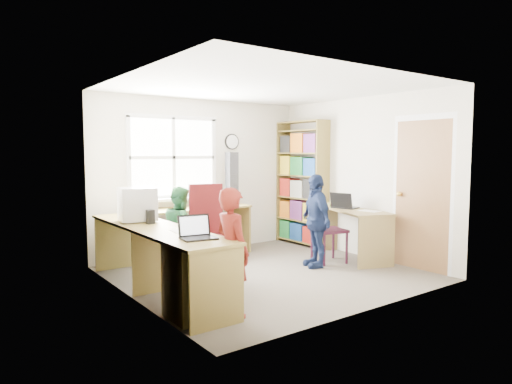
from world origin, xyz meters
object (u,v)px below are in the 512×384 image
bookshelf (302,186)px  wooden_chair (325,226)px  right_desk (355,223)px  potted_plant (184,199)px  swivel_chair (208,238)px  laptop_left (197,233)px  cd_tower (232,178)px  person_red (232,252)px  l_desk (187,256)px  laptop_right (344,205)px  crt_monitor (137,204)px  person_navy (316,221)px  person_green (181,230)px

bookshelf → wooden_chair: size_ratio=2.15×
right_desk → potted_plant: (-2.05, 1.49, 0.36)m
bookshelf → swivel_chair: bearing=-159.5°
laptop_left → cd_tower: size_ratio=0.43×
swivel_chair → person_red: size_ratio=0.94×
l_desk → laptop_right: bearing=7.8°
cd_tower → crt_monitor: bearing=-154.4°
laptop_left → cd_tower: cd_tower is taller
laptop_right → person_navy: person_navy is taller
person_red → laptop_right: bearing=-67.5°
crt_monitor → person_green: 0.75m
person_red → person_green: (0.32, 1.72, -0.05)m
person_red → person_green: size_ratio=1.09×
l_desk → right_desk: size_ratio=2.11×
person_green → swivel_chair: bearing=-142.9°
l_desk → crt_monitor: bearing=103.2°
laptop_right → person_red: bearing=98.0°
l_desk → potted_plant: 1.94m
wooden_chair → laptop_right: bearing=27.6°
swivel_chair → wooden_chair: swivel_chair is taller
wooden_chair → bookshelf: bearing=76.9°
right_desk → potted_plant: bearing=164.9°
crt_monitor → laptop_right: (3.04, -0.49, -0.17)m
laptop_right → person_navy: 0.81m
person_green → bookshelf: bearing=-66.7°
cd_tower → person_navy: size_ratio=0.65×
laptop_left → person_red: (0.26, -0.22, -0.18)m
wooden_chair → right_desk: bearing=7.4°
person_navy → l_desk: bearing=-66.2°
swivel_chair → laptop_left: bearing=-107.7°
right_desk → cd_tower: 2.05m
right_desk → person_green: person_green is taller
laptop_left → wooden_chair: bearing=25.1°
swivel_chair → person_green: bearing=131.6°
wooden_chair → person_green: (-1.90, 0.72, 0.04)m
l_desk → person_red: person_red is taller
person_green → person_navy: 1.83m
laptop_right → laptop_left: bearing=92.4°
cd_tower → person_red: cd_tower is taller
person_green → laptop_right: bearing=-91.4°
right_desk → laptop_left: (-3.04, -0.70, 0.27)m
laptop_left → cd_tower: bearing=58.2°
person_navy → potted_plant: bearing=-122.0°
bookshelf → laptop_right: bearing=-96.5°
swivel_chair → l_desk: bearing=-118.5°
wooden_chair → laptop_right: (0.51, 0.12, 0.26)m
swivel_chair → bookshelf: bearing=37.6°
potted_plant → person_red: (-0.73, -2.42, -0.27)m
bookshelf → cd_tower: bookshelf is taller
cd_tower → person_green: (-1.31, -0.78, -0.60)m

